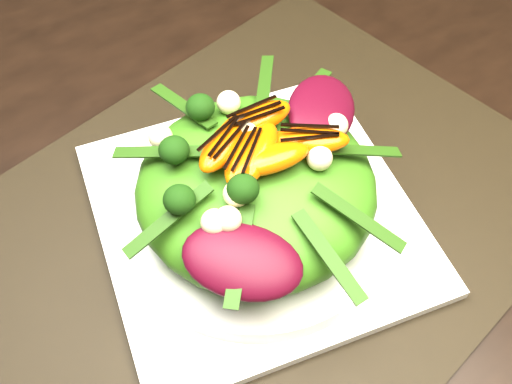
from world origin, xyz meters
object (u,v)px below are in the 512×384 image
plate_base (256,217)px  orange_segment (240,151)px  salad_bowl (256,208)px  lettuce_mound (256,187)px  placemat (256,221)px

plate_base → orange_segment: orange_segment is taller
salad_bowl → lettuce_mound: (0.00, -0.00, 0.03)m
placemat → plate_base: 0.01m
salad_bowl → lettuce_mound: lettuce_mound is taller
placemat → lettuce_mound: bearing=90.0°
plate_base → salad_bowl: (0.00, 0.00, 0.01)m
plate_base → lettuce_mound: (0.00, -0.00, 0.04)m
salad_bowl → orange_segment: bearing=128.8°
plate_base → lettuce_mound: 0.04m
placemat → orange_segment: (-0.01, 0.01, 0.09)m
salad_bowl → orange_segment: (-0.01, 0.01, 0.07)m
placemat → lettuce_mound: 0.05m
plate_base → lettuce_mound: size_ratio=1.33×
salad_bowl → orange_segment: size_ratio=3.78×
plate_base → lettuce_mound: bearing=-90.0°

